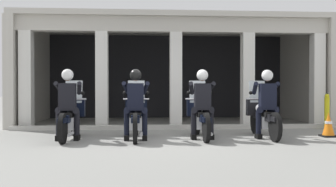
% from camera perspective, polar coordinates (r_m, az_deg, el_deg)
% --- Properties ---
extents(ground_plane, '(80.00, 80.00, 0.00)m').
position_cam_1_polar(ground_plane, '(11.40, -0.88, -5.04)').
color(ground_plane, gray).
extents(station_building, '(9.77, 4.41, 3.41)m').
position_cam_1_polar(station_building, '(13.27, 0.34, 5.02)').
color(station_building, black).
rests_on(station_building, ground).
extents(kerb_strip, '(9.27, 0.24, 0.12)m').
position_cam_1_polar(kerb_strip, '(10.60, 1.42, -5.15)').
color(kerb_strip, '#B7B5AD').
rests_on(kerb_strip, ground).
extents(motorcycle_far_left, '(0.62, 2.04, 1.35)m').
position_cam_1_polar(motorcycle_far_left, '(8.84, -14.72, -3.49)').
color(motorcycle_far_left, black).
rests_on(motorcycle_far_left, ground).
extents(police_officer_far_left, '(0.63, 0.61, 1.58)m').
position_cam_1_polar(police_officer_far_left, '(8.54, -15.10, -0.70)').
color(police_officer_far_left, black).
rests_on(police_officer_far_left, ground).
extents(motorcycle_center_left, '(0.62, 2.04, 1.35)m').
position_cam_1_polar(motorcycle_center_left, '(8.60, -4.92, -3.59)').
color(motorcycle_center_left, black).
rests_on(motorcycle_center_left, ground).
extents(police_officer_center_left, '(0.63, 0.61, 1.58)m').
position_cam_1_polar(police_officer_center_left, '(8.30, -4.97, -0.72)').
color(police_officer_center_left, black).
rests_on(police_officer_center_left, ground).
extents(motorcycle_center_right, '(0.62, 2.04, 1.35)m').
position_cam_1_polar(motorcycle_center_right, '(8.76, 4.98, -3.51)').
color(motorcycle_center_right, black).
rests_on(motorcycle_center_right, ground).
extents(police_officer_center_right, '(0.63, 0.61, 1.58)m').
position_cam_1_polar(police_officer_center_right, '(8.46, 5.27, -0.69)').
color(police_officer_center_right, black).
rests_on(police_officer_center_right, ground).
extents(motorcycle_far_right, '(0.62, 2.04, 1.35)m').
position_cam_1_polar(motorcycle_far_right, '(9.13, 14.34, -3.35)').
color(motorcycle_far_right, black).
rests_on(motorcycle_far_right, ground).
extents(police_officer_far_right, '(0.63, 0.61, 1.58)m').
position_cam_1_polar(police_officer_far_right, '(8.84, 14.91, -0.65)').
color(police_officer_far_right, black).
rests_on(police_officer_far_right, ground).
extents(traffic_cone_flank, '(0.34, 0.34, 0.59)m').
position_cam_1_polar(traffic_cone_flank, '(9.70, 23.35, -4.41)').
color(traffic_cone_flank, black).
rests_on(traffic_cone_flank, ground).
extents(bollard_kerbside, '(0.14, 0.14, 1.01)m').
position_cam_1_polar(bollard_kerbside, '(11.43, 23.16, -2.57)').
color(bollard_kerbside, yellow).
rests_on(bollard_kerbside, ground).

